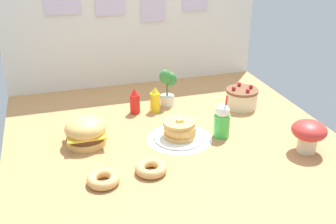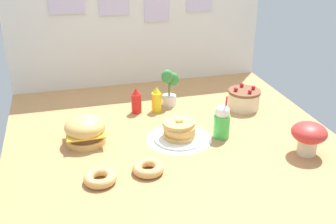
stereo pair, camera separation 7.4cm
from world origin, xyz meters
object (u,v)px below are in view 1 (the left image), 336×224
(layer_cake, at_px, (242,98))
(donut_chocolate, at_px, (151,168))
(mustard_bottle, at_px, (154,100))
(cream_soda_cup, at_px, (222,121))
(donut_pink_glaze, at_px, (103,179))
(pancake_stack, at_px, (180,131))
(potted_plant, at_px, (167,86))
(ketchup_bottle, at_px, (135,102))
(burger, at_px, (85,132))
(mushroom_stool, at_px, (309,133))

(layer_cake, xyz_separation_m, donut_chocolate, (-0.80, -0.61, -0.04))
(mustard_bottle, distance_m, donut_chocolate, 0.75)
(cream_soda_cup, xyz_separation_m, donut_pink_glaze, (-0.75, -0.28, -0.08))
(pancake_stack, height_order, potted_plant, potted_plant)
(ketchup_bottle, distance_m, mustard_bottle, 0.13)
(layer_cake, height_order, donut_chocolate, layer_cake)
(layer_cake, xyz_separation_m, ketchup_bottle, (-0.72, 0.12, 0.01))
(burger, bearing_deg, ketchup_bottle, 42.38)
(ketchup_bottle, xyz_separation_m, mustard_bottle, (0.13, -0.01, 0.00))
(donut_pink_glaze, xyz_separation_m, mushroom_stool, (1.13, -0.02, 0.09))
(burger, relative_size, mustard_bottle, 1.33)
(pancake_stack, height_order, layer_cake, layer_cake)
(donut_pink_glaze, distance_m, mushroom_stool, 1.13)
(mustard_bottle, relative_size, donut_chocolate, 1.08)
(cream_soda_cup, height_order, donut_pink_glaze, cream_soda_cup)
(cream_soda_cup, distance_m, donut_pink_glaze, 0.80)
(burger, height_order, mustard_bottle, mustard_bottle)
(ketchup_bottle, relative_size, mustard_bottle, 1.00)
(layer_cake, height_order, mustard_bottle, mustard_bottle)
(layer_cake, bearing_deg, burger, -168.99)
(donut_chocolate, relative_size, potted_plant, 0.61)
(pancake_stack, height_order, cream_soda_cup, cream_soda_cup)
(mushroom_stool, bearing_deg, donut_chocolate, 177.20)
(burger, bearing_deg, layer_cake, 11.01)
(pancake_stack, relative_size, mushroom_stool, 1.55)
(mustard_bottle, distance_m, cream_soda_cup, 0.54)
(burger, height_order, potted_plant, potted_plant)
(pancake_stack, xyz_separation_m, potted_plant, (0.07, 0.50, 0.09))
(layer_cake, distance_m, cream_soda_cup, 0.46)
(pancake_stack, relative_size, cream_soda_cup, 1.13)
(layer_cake, height_order, ketchup_bottle, ketchup_bottle)
(donut_chocolate, bearing_deg, pancake_stack, 49.67)
(burger, xyz_separation_m, pancake_stack, (0.53, -0.10, -0.03))
(ketchup_bottle, height_order, potted_plant, potted_plant)
(burger, distance_m, layer_cake, 1.10)
(donut_pink_glaze, bearing_deg, mustard_bottle, 58.10)
(pancake_stack, distance_m, ketchup_bottle, 0.46)
(donut_pink_glaze, height_order, donut_chocolate, same)
(burger, xyz_separation_m, donut_chocolate, (0.28, -0.40, -0.05))
(layer_cake, bearing_deg, donut_chocolate, -142.83)
(pancake_stack, distance_m, mustard_bottle, 0.42)
(cream_soda_cup, bearing_deg, donut_chocolate, -152.62)
(layer_cake, relative_size, cream_soda_cup, 0.83)
(pancake_stack, xyz_separation_m, donut_chocolate, (-0.25, -0.30, -0.03))
(donut_chocolate, distance_m, potted_plant, 0.87)
(pancake_stack, relative_size, ketchup_bottle, 1.70)
(mustard_bottle, distance_m, potted_plant, 0.15)
(cream_soda_cup, relative_size, mushroom_stool, 1.36)
(burger, relative_size, layer_cake, 1.06)
(ketchup_bottle, bearing_deg, donut_pink_glaze, -113.64)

